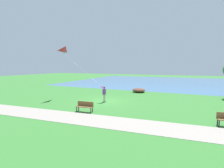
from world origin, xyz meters
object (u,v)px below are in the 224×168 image
object	(u,v)px
park_bench_near_walkway	(85,106)
lakeside_shrub	(139,90)
person_kite_flyer	(104,93)
flying_kite	(66,50)

from	to	relation	value
park_bench_near_walkway	lakeside_shrub	xyz separation A→B (m)	(-11.74, 1.97, -0.20)
lakeside_shrub	person_kite_flyer	bearing A→B (deg)	-14.17
flying_kite	lakeside_shrub	size ratio (longest dim) A/B	2.75
flying_kite	lakeside_shrub	xyz separation A→B (m)	(-7.54, 7.27, -5.53)
person_kite_flyer	flying_kite	xyz separation A→B (m)	(-0.37, -5.27, 4.80)
park_bench_near_walkway	lakeside_shrub	world-z (taller)	park_bench_near_walkway
park_bench_near_walkway	person_kite_flyer	bearing A→B (deg)	-179.57
flying_kite	lakeside_shrub	bearing A→B (deg)	136.07
flying_kite	park_bench_near_walkway	xyz separation A→B (m)	(4.20, 5.30, -5.33)
flying_kite	park_bench_near_walkway	world-z (taller)	flying_kite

